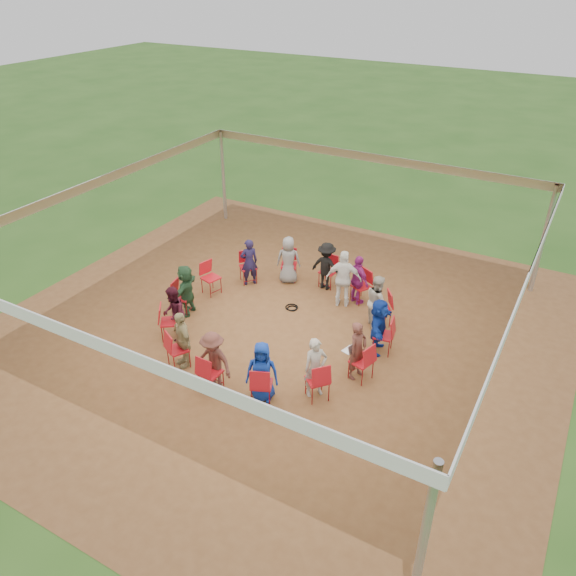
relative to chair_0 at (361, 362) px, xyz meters
The scene contains 33 objects.
ground 2.57m from the chair_0, 164.55° to the left, with size 80.00×80.00×0.00m, color #2B531A.
dirt_patch 2.57m from the chair_0, 164.55° to the left, with size 13.00×13.00×0.00m, color brown.
tent 3.17m from the chair_0, 164.55° to the left, with size 10.33×10.33×3.00m.
chair_0 is the anchor object (origin of this frame).
chair_1 1.12m from the chair_0, 87.41° to the left, with size 0.42×0.44×0.90m, color red, non-canonical shape.
chair_2 2.19m from the chair_0, 100.27° to the left, with size 0.42×0.44×0.90m, color red, non-canonical shape.
chair_3 3.15m from the chair_0, 113.12° to the left, with size 0.42×0.44×0.90m, color red, non-canonical shape.
chair_4 3.95m from the chair_0, 125.98° to the left, with size 0.42×0.44×0.90m, color red, non-canonical shape.
chair_5 4.55m from the chair_0, 138.84° to the left, with size 0.42×0.44×0.90m, color red, non-canonical shape.
chair_6 4.93m from the chair_0, 151.69° to the left, with size 0.42×0.44×0.90m, color red, non-canonical shape.
chair_7 5.05m from the chair_0, 164.55° to the left, with size 0.42×0.44×0.90m, color red, non-canonical shape.
chair_8 4.93m from the chair_0, behind, with size 0.42×0.44×0.90m, color red, non-canonical shape.
chair_9 4.55m from the chair_0, 169.73° to the right, with size 0.42×0.44×0.90m, color red, non-canonical shape.
chair_10 3.95m from the chair_0, 156.88° to the right, with size 0.42×0.44×0.90m, color red, non-canonical shape.
chair_11 3.15m from the chair_0, 144.02° to the right, with size 0.42×0.44×0.90m, color red, non-canonical shape.
chair_12 2.19m from the chair_0, 131.16° to the right, with size 0.42×0.44×0.90m, color red, non-canonical shape.
chair_13 1.12m from the chair_0, 118.31° to the right, with size 0.42×0.44×0.90m, color red, non-canonical shape.
person_seated_0 0.26m from the chair_0, 164.55° to the left, with size 0.49×0.32×1.34m, color brown.
person_seated_1 1.13m from the chair_0, 93.49° to the left, with size 1.24×0.46×1.34m, color navy.
person_seated_2 2.16m from the chair_0, 103.16° to the left, with size 0.65×0.38×1.34m, color #A49C91.
person_seated_3 3.09m from the chair_0, 114.87° to the left, with size 0.78×0.40×1.34m, color #952178.
person_seated_4 3.86m from the chair_0, 127.09° to the left, with size 0.87×0.43×1.34m, color black.
person_seated_5 4.45m from the chair_0, 139.51° to the left, with size 0.65×0.37×1.34m, color gray.
person_seated_6 4.81m from the chair_0, 152.01° to the left, with size 0.49×0.32×1.34m, color #1B1638.
person_seated_7 4.81m from the chair_0, behind, with size 1.24×0.46×1.34m, color #274E30.
person_seated_8 4.45m from the chair_0, behind, with size 0.65×0.38×1.34m, color #380E1C.
person_seated_9 3.86m from the chair_0, 157.99° to the right, with size 0.78×0.40×1.34m, color tan.
person_seated_10 3.09m from the chair_0, 145.77° to the right, with size 0.87×0.43×1.34m, color brown.
person_seated_11 2.16m from the chair_0, 134.05° to the right, with size 0.65×0.37×1.34m, color navy.
person_seated_12 1.13m from the chair_0, 124.39° to the right, with size 0.49×0.32×1.34m, color #A49C91.
standing_person 2.97m from the chair_0, 122.00° to the left, with size 0.90×0.46×1.54m, color white.
cable_coil 3.16m from the chair_0, 146.77° to the left, with size 0.44×0.44×0.03m.
laptop 0.34m from the chair_0, 164.55° to the left, with size 0.31×0.35×0.21m.
Camera 1 is at (5.68, -9.58, 7.75)m, focal length 35.00 mm.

